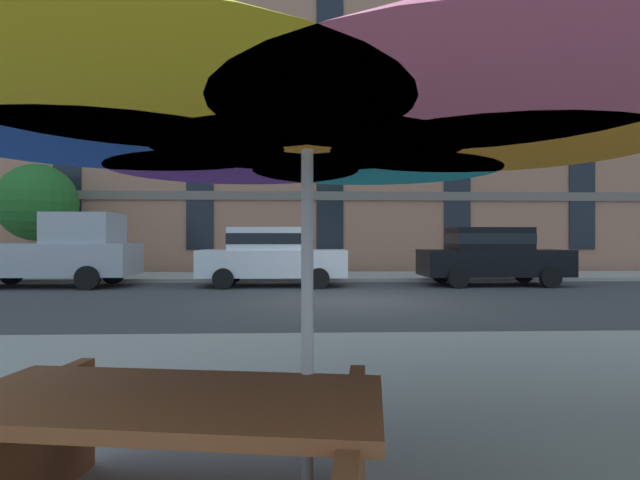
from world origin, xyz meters
TOP-DOWN VIEW (x-y plane):
  - ground_plane at (0.00, 0.00)m, footprint 120.00×120.00m
  - sidewalk_far at (0.00, 6.80)m, footprint 56.00×3.60m
  - apartment_building at (-0.00, 14.99)m, footprint 47.61×12.08m
  - pickup_silver at (-8.51, 3.70)m, footprint 5.10×2.12m
  - sedan_white at (-2.10, 3.70)m, footprint 4.40×1.98m
  - sedan_black at (4.67, 3.70)m, footprint 4.40×1.98m
  - street_tree_left at (-10.81, 7.18)m, footprint 2.81×2.81m
  - patio_umbrella at (-1.18, -9.00)m, footprint 3.41×3.16m
  - picnic_table at (-1.77, -9.32)m, footprint 2.00×1.76m

SIDE VIEW (x-z plane):
  - ground_plane at x=0.00m, z-range 0.00..0.00m
  - sidewalk_far at x=0.00m, z-range 0.00..0.12m
  - picnic_table at x=-1.77m, z-range 0.10..0.87m
  - sedan_white at x=-2.10m, z-range 0.06..1.84m
  - sedan_black at x=4.67m, z-range 0.06..1.84m
  - pickup_silver at x=-8.51m, z-range -0.07..2.13m
  - patio_umbrella at x=-1.18m, z-range 0.90..3.25m
  - street_tree_left at x=-10.81m, z-range 0.76..4.96m
  - apartment_building at x=0.00m, z-range 0.00..19.20m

